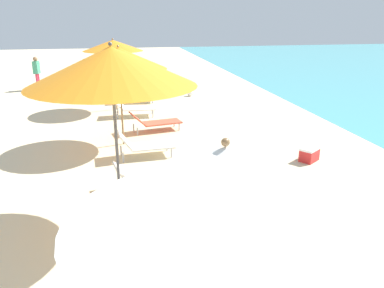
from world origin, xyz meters
name	(u,v)px	position (x,y,z in m)	size (l,w,h in m)	color
umbrella_nearest	(224,185)	(-0.06, 0.19, 2.26)	(2.30, 2.30, 2.60)	olive
umbrella_second	(112,66)	(-0.81, 3.84, 2.64)	(2.60, 2.60, 2.99)	#4C4C51
lounger_second_shoreside	(154,174)	(-0.10, 5.12, 0.28)	(1.70, 0.91, 0.55)	white
lounger_second_inland	(173,241)	(-0.10, 2.62, 0.28)	(1.28, 0.60, 0.58)	white
umbrella_third	(119,58)	(-0.65, 8.07, 2.31)	(2.47, 2.47, 2.64)	olive
lounger_third_shoreside	(155,122)	(0.32, 9.14, 0.30)	(1.61, 0.84, 0.62)	#D8593F
lounger_third_inland	(144,144)	(-0.16, 6.98, 0.32)	(1.40, 0.72, 0.66)	white
umbrella_farthest	(113,46)	(-0.78, 12.24, 2.32)	(2.14, 2.14, 2.57)	olive
lounger_farthest_shoreside	(135,96)	(-0.02, 13.27, 0.27)	(1.54, 0.74, 0.55)	white
lounger_farthest_inland	(133,107)	(-0.21, 11.08, 0.33)	(1.47, 0.74, 0.63)	white
person_walking_near	(86,73)	(-2.02, 15.33, 0.95)	(0.42, 0.39, 1.57)	#262628
person_walking_mid	(37,70)	(-4.33, 16.98, 0.91)	(0.29, 0.40, 1.52)	#D8334C
person_walking_far	(133,73)	(0.01, 14.93, 0.94)	(0.42, 0.38, 1.57)	#262628
beach_ball	(190,93)	(2.37, 14.14, 0.14)	(0.27, 0.27, 0.27)	white
cooler_box	(309,154)	(3.73, 5.91, 0.17)	(0.58, 0.55, 0.33)	red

